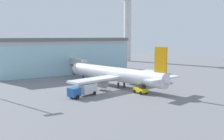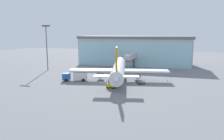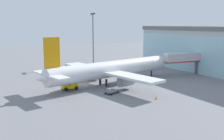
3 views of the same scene
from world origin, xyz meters
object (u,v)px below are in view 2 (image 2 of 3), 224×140
at_px(catering_truck, 76,76).
at_px(baggage_cart, 141,82).
at_px(apron_light_mast, 47,44).
at_px(safety_cone_wingtip, 167,80).
at_px(jet_bridge, 131,57).
at_px(pushback_tug, 112,84).
at_px(airplane, 119,69).
at_px(safety_cone_nose, 117,83).

relative_size(catering_truck, baggage_cart, 2.36).
distance_m(apron_light_mast, safety_cone_wingtip, 47.47).
xyz_separation_m(jet_bridge, catering_truck, (-10.53, -28.05, -3.11)).
height_order(pushback_tug, safety_cone_wingtip, pushback_tug).
bearing_deg(safety_cone_wingtip, pushback_tug, -137.92).
height_order(apron_light_mast, airplane, apron_light_mast).
xyz_separation_m(airplane, baggage_cart, (7.55, -3.19, -2.89)).
bearing_deg(catering_truck, safety_cone_wingtip, 177.11).
xyz_separation_m(catering_truck, safety_cone_nose, (13.05, 0.17, -1.19)).
relative_size(airplane, safety_cone_nose, 65.31).
distance_m(jet_bridge, baggage_cart, 27.43).
bearing_deg(apron_light_mast, catering_truck, -35.73).
xyz_separation_m(jet_bridge, safety_cone_nose, (2.52, -27.88, -4.31)).
distance_m(catering_truck, safety_cone_wingtip, 27.70).
relative_size(catering_truck, pushback_tug, 2.29).
height_order(baggage_cart, safety_cone_wingtip, baggage_cart).
height_order(jet_bridge, safety_cone_wingtip, jet_bridge).
relative_size(airplane, catering_truck, 4.72).
height_order(airplane, baggage_cart, airplane).
height_order(jet_bridge, pushback_tug, jet_bridge).
bearing_deg(apron_light_mast, safety_cone_wingtip, -7.45).
height_order(pushback_tug, safety_cone_nose, pushback_tug).
xyz_separation_m(jet_bridge, airplane, (1.37, -22.43, -1.19)).
xyz_separation_m(apron_light_mast, airplane, (31.41, -8.42, -6.94)).
bearing_deg(jet_bridge, pushback_tug, -173.63).
bearing_deg(apron_light_mast, pushback_tug, -29.52).
bearing_deg(baggage_cart, jet_bridge, -9.99).
bearing_deg(jet_bridge, safety_cone_nose, -172.57).
distance_m(airplane, catering_truck, 13.30).
bearing_deg(airplane, safety_cone_nose, 177.72).
relative_size(catering_truck, safety_cone_wingtip, 13.84).
distance_m(pushback_tug, safety_cone_nose, 4.51).
bearing_deg(airplane, jet_bridge, -10.69).
relative_size(jet_bridge, apron_light_mast, 0.68).
bearing_deg(safety_cone_nose, airplane, 101.91).
relative_size(jet_bridge, catering_truck, 1.54).
relative_size(jet_bridge, baggage_cart, 3.63).
bearing_deg(baggage_cart, pushback_tug, 106.31).
relative_size(pushback_tug, safety_cone_wingtip, 6.04).
bearing_deg(baggage_cart, safety_cone_nose, 80.29).
distance_m(apron_light_mast, airplane, 33.26).
relative_size(jet_bridge, airplane, 0.33).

